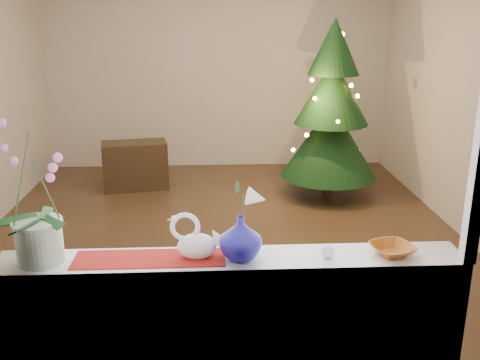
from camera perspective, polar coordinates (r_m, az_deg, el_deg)
The scene contains 16 objects.
ground at distance 5.06m, azimuth -1.85°, elevation -6.04°, with size 5.00×5.00×0.00m, color #392717.
wall_back at distance 7.18m, azimuth -2.37°, elevation 12.07°, with size 4.50×0.10×2.70m, color beige.
wall_front at distance 2.25m, azimuth -0.88°, elevation 0.24°, with size 4.50×0.10×2.70m, color beige.
wall_right at distance 5.24m, azimuth 23.75°, elevation 8.67°, with size 0.10×5.00×2.70m, color beige.
window_apron at distance 2.69m, azimuth -0.82°, elevation -18.34°, with size 2.20×0.08×0.88m, color white.
windowsill at distance 2.53m, azimuth -0.94°, elevation -8.66°, with size 2.20×0.26×0.04m, color white.
window_frame at distance 2.20m, azimuth -0.95°, elevation 9.23°, with size 2.22×0.06×1.60m, color white, non-canonical shape.
runner at distance 2.54m, azimuth -9.63°, elevation -8.26°, with size 0.70×0.20×0.01m, color maroon.
orchid_pot at distance 2.53m, azimuth -21.17°, elevation -1.32°, with size 0.23×0.23×0.66m, color white, non-canonical shape.
swan at distance 2.49m, azimuth -4.64°, elevation -6.04°, with size 0.25×0.11×0.21m, color white, non-canonical shape.
blue_vase at distance 2.47m, azimuth 0.06°, elevation -5.84°, with size 0.23×0.23×0.24m, color navy.
lily at distance 2.39m, azimuth 0.06°, elevation -1.21°, with size 0.13×0.08×0.18m, color white, non-canonical shape.
paperweight at distance 2.54m, azimuth 9.33°, elevation -7.53°, with size 0.06×0.06×0.06m, color silver.
amber_dish at distance 2.64m, azimuth 15.93°, elevation -7.23°, with size 0.17×0.17×0.04m, color #8B430F.
xmas_tree at distance 6.04m, azimuth 9.71°, elevation 7.38°, with size 1.08×1.08×1.98m, color black, non-canonical shape.
side_table at distance 6.48m, azimuth -11.11°, elevation 1.55°, with size 0.75×0.37×0.56m, color black.
Camera 1 is at (-0.08, -4.64, 2.01)m, focal length 40.00 mm.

